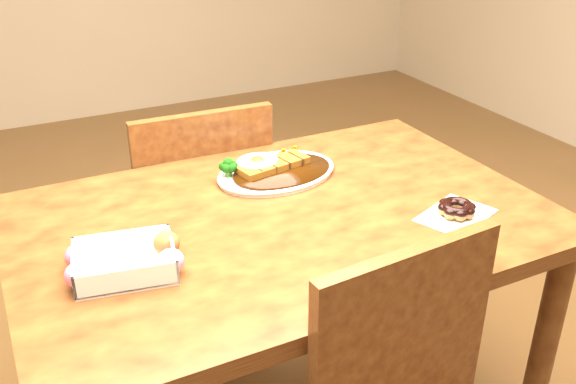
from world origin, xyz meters
name	(u,v)px	position (x,y,z in m)	size (l,w,h in m)	color
table	(283,251)	(0.00, 0.00, 0.65)	(1.20, 0.80, 0.75)	#441C0D
chair_far	(197,220)	(-0.04, 0.53, 0.48)	(0.44, 0.44, 0.87)	#441C0D
katsu_curry_plate	(274,170)	(0.07, 0.20, 0.77)	(0.34, 0.26, 0.06)	white
donut_box	(125,260)	(-0.38, -0.07, 0.78)	(0.23, 0.18, 0.05)	white
pon_de_ring	(457,209)	(0.35, -0.18, 0.77)	(0.21, 0.18, 0.03)	silver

